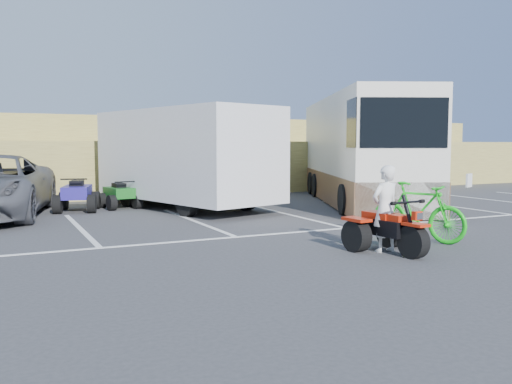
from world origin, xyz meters
name	(u,v)px	position (x,y,z in m)	size (l,w,h in m)	color
ground	(295,260)	(0.00, 0.00, 0.00)	(100.00, 100.00, 0.00)	#373739
parking_stripes	(241,224)	(0.87, 4.07, 0.00)	(28.00, 5.16, 0.01)	white
grass_embankment	(110,156)	(0.00, 15.48, 1.42)	(40.00, 8.50, 3.10)	olive
red_trike_atv	(391,253)	(1.75, -0.26, 0.00)	(1.11, 1.47, 0.96)	#BA210A
rider	(385,209)	(1.74, -0.11, 0.76)	(0.55, 0.36, 1.52)	white
green_dirt_bike	(418,212)	(2.99, 0.45, 0.58)	(0.54, 1.92, 1.15)	#14BF19
cargo_trailer	(185,155)	(0.68, 7.66, 1.56)	(4.10, 6.62, 2.88)	silver
rv_motorhome	(360,158)	(6.32, 6.83, 1.44)	(5.85, 9.39, 3.32)	silver
quad_atv_blue	(78,211)	(-2.31, 8.27, 0.00)	(1.11, 1.49, 0.97)	navy
quad_atv_green	(119,208)	(-1.10, 8.49, 0.00)	(0.96, 1.28, 0.84)	#145819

